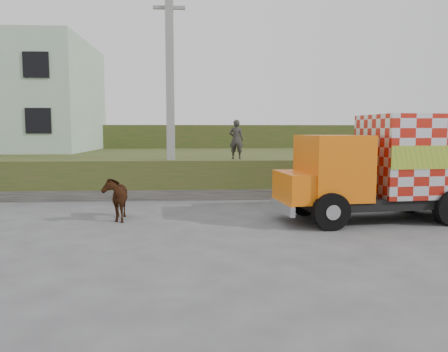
{
  "coord_description": "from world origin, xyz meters",
  "views": [
    {
      "loc": [
        0.03,
        -12.33,
        2.62
      ],
      "look_at": [
        0.8,
        0.36,
        1.3
      ],
      "focal_mm": 35.0,
      "sensor_mm": 36.0,
      "label": 1
    }
  ],
  "objects": [
    {
      "name": "retaining_strip",
      "position": [
        -2.0,
        4.2,
        0.2
      ],
      "size": [
        16.0,
        0.5,
        0.4
      ],
      "primitive_type": "cube",
      "color": "#595651",
      "rests_on": "ground"
    },
    {
      "name": "pedestrian",
      "position": [
        1.57,
        4.97,
        2.28
      ],
      "size": [
        0.64,
        0.5,
        1.56
      ],
      "primitive_type": "imported",
      "rotation": [
        0.0,
        0.0,
        2.89
      ],
      "color": "#2A2926",
      "rests_on": "embankment"
    },
    {
      "name": "embankment",
      "position": [
        0.0,
        10.0,
        0.75
      ],
      "size": [
        40.0,
        12.0,
        1.5
      ],
      "primitive_type": "cube",
      "color": "#2A4517",
      "rests_on": "ground"
    },
    {
      "name": "cow",
      "position": [
        -2.4,
        0.54,
        0.66
      ],
      "size": [
        0.95,
        1.65,
        1.31
      ],
      "primitive_type": "imported",
      "rotation": [
        0.0,
        0.0,
        0.16
      ],
      "color": "#351D0D",
      "rests_on": "ground"
    },
    {
      "name": "ground",
      "position": [
        0.0,
        0.0,
        0.0
      ],
      "size": [
        120.0,
        120.0,
        0.0
      ],
      "primitive_type": "plane",
      "color": "#474749",
      "rests_on": "ground"
    },
    {
      "name": "utility_pole",
      "position": [
        -1.0,
        4.6,
        4.08
      ],
      "size": [
        1.2,
        0.3,
        8.0
      ],
      "color": "gray",
      "rests_on": "ground"
    },
    {
      "name": "cargo_truck",
      "position": [
        6.2,
        0.15,
        1.59
      ],
      "size": [
        7.11,
        3.01,
        3.08
      ],
      "rotation": [
        0.0,
        0.0,
        0.1
      ],
      "color": "black",
      "rests_on": "ground"
    },
    {
      "name": "embankment_far",
      "position": [
        0.0,
        22.0,
        1.5
      ],
      "size": [
        40.0,
        12.0,
        3.0
      ],
      "primitive_type": "cube",
      "color": "#2A4517",
      "rests_on": "ground"
    }
  ]
}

